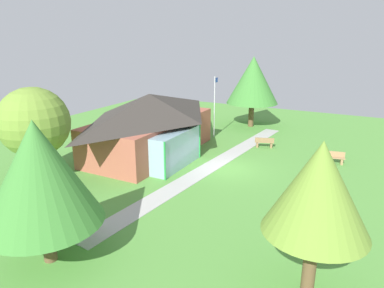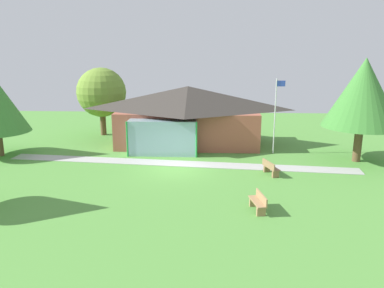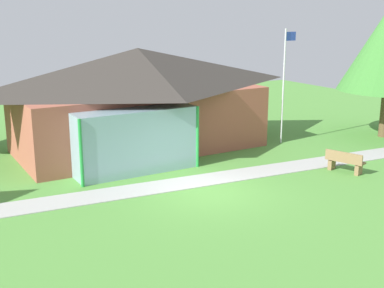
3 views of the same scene
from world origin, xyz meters
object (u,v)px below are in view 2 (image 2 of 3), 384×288
at_px(flagpole, 276,113).
at_px(tree_east_hedge, 363,93).
at_px(bench_mid_right, 270,168).
at_px(pavilion, 187,115).
at_px(tree_behind_pavilion_left, 101,93).
at_px(bench_front_right, 258,203).

distance_m(flagpole, tree_east_hedge, 5.72).
bearing_deg(tree_east_hedge, flagpole, 162.50).
bearing_deg(bench_mid_right, pavilion, -161.64).
relative_size(flagpole, bench_mid_right, 3.42).
relative_size(pavilion, tree_east_hedge, 1.72).
height_order(pavilion, bench_mid_right, pavilion).
relative_size(tree_east_hedge, tree_behind_pavilion_left, 1.17).
bearing_deg(tree_behind_pavilion_left, bench_mid_right, -38.67).
xyz_separation_m(bench_mid_right, tree_behind_pavilion_left, (-12.92, 10.34, 3.28)).
height_order(flagpole, bench_mid_right, flagpole).
bearing_deg(tree_east_hedge, pavilion, 161.17).
bearing_deg(bench_front_right, tree_behind_pavilion_left, 25.23).
height_order(bench_front_right, tree_behind_pavilion_left, tree_behind_pavilion_left).
bearing_deg(flagpole, tree_east_hedge, -17.50).
relative_size(bench_front_right, tree_east_hedge, 0.23).
bearing_deg(tree_east_hedge, tree_behind_pavilion_left, 159.46).
height_order(pavilion, bench_front_right, pavilion).
height_order(bench_mid_right, tree_east_hedge, tree_east_hedge).
bearing_deg(bench_mid_right, tree_east_hedge, 98.38).
relative_size(pavilion, bench_front_right, 7.49).
relative_size(pavilion, tree_behind_pavilion_left, 2.02).
bearing_deg(pavilion, tree_east_hedge, -18.83).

